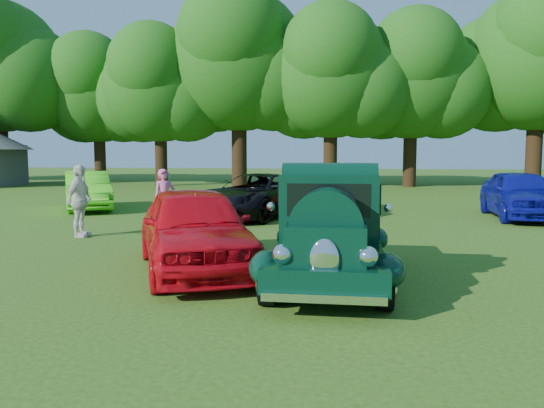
# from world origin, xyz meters

# --- Properties ---
(ground) EXTENTS (120.00, 120.00, 0.00)m
(ground) POSITION_xyz_m (0.00, 0.00, 0.00)
(ground) COLOR #284C11
(ground) RESTS_ON ground
(hero_pickup) EXTENTS (2.14, 4.59, 1.79)m
(hero_pickup) POSITION_xyz_m (0.62, -0.78, 0.78)
(hero_pickup) COLOR black
(hero_pickup) RESTS_ON ground
(red_convertible) EXTENTS (3.48, 4.85, 1.53)m
(red_convertible) POSITION_xyz_m (-1.82, -0.32, 0.77)
(red_convertible) COLOR red
(red_convertible) RESTS_ON ground
(back_car_lime) EXTENTS (3.47, 4.50, 1.43)m
(back_car_lime) POSITION_xyz_m (-8.66, 9.00, 0.71)
(back_car_lime) COLOR #46D21C
(back_car_lime) RESTS_ON ground
(back_car_black) EXTENTS (3.99, 5.65, 1.43)m
(back_car_black) POSITION_xyz_m (-2.06, 7.66, 0.72)
(back_car_black) COLOR black
(back_car_black) RESTS_ON ground
(back_car_orange) EXTENTS (2.95, 5.10, 1.39)m
(back_car_orange) POSITION_xyz_m (0.19, 9.54, 0.69)
(back_car_orange) COLOR #BC4F06
(back_car_orange) RESTS_ON ground
(back_car_blue) EXTENTS (2.05, 4.71, 1.58)m
(back_car_blue) POSITION_xyz_m (6.45, 8.53, 0.79)
(back_car_blue) COLOR #0C0E84
(back_car_blue) RESTS_ON ground
(spectator_pink) EXTENTS (0.73, 0.70, 1.67)m
(spectator_pink) POSITION_xyz_m (-4.18, 4.76, 0.84)
(spectator_pink) COLOR #CB5383
(spectator_pink) RESTS_ON ground
(spectator_grey) EXTENTS (0.98, 1.04, 1.71)m
(spectator_grey) POSITION_xyz_m (-0.55, 5.13, 0.85)
(spectator_grey) COLOR gray
(spectator_grey) RESTS_ON ground
(spectator_white) EXTENTS (0.45, 1.07, 1.83)m
(spectator_white) POSITION_xyz_m (-5.75, 2.93, 0.91)
(spectator_white) COLOR silver
(spectator_white) RESTS_ON ground
(tree_line) EXTENTS (64.86, 10.47, 12.19)m
(tree_line) POSITION_xyz_m (-0.25, 23.82, 7.04)
(tree_line) COLOR #322110
(tree_line) RESTS_ON ground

